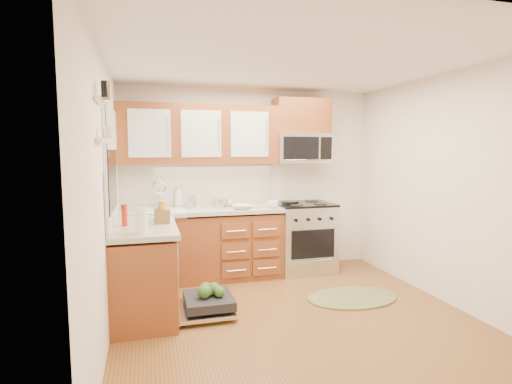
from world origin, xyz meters
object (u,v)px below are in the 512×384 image
object	(u,v)px
sink	(160,220)
cutting_board	(255,207)
upper_cabinets	(199,134)
skillet	(290,203)
stock_pot	(221,203)
bowl_a	(242,207)
paper_towel_roll	(141,221)
dishwasher	(205,305)
rug	(352,298)
range	(304,237)
bowl_b	(226,203)
cup	(273,204)
microwave	(302,148)

from	to	relation	value
sink	cutting_board	bearing A→B (deg)	-2.58
upper_cabinets	skillet	bearing A→B (deg)	-9.71
upper_cabinets	cutting_board	world-z (taller)	upper_cabinets
skillet	stock_pot	bearing A→B (deg)	174.48
upper_cabinets	stock_pot	world-z (taller)	upper_cabinets
cutting_board	bowl_a	xyz separation A→B (m)	(-0.21, -0.10, 0.02)
skillet	cutting_board	world-z (taller)	skillet
paper_towel_roll	skillet	bearing A→B (deg)	34.83
bowl_a	dishwasher	bearing A→B (deg)	-122.71
rug	stock_pot	world-z (taller)	stock_pot
skillet	paper_towel_roll	xyz separation A→B (m)	(-1.91, -1.33, 0.07)
skillet	bowl_a	xyz separation A→B (m)	(-0.69, -0.11, -0.02)
range	cutting_board	bearing A→B (deg)	-174.82
upper_cabinets	rug	distance (m)	2.74
range	dishwasher	bearing A→B (deg)	-143.73
upper_cabinets	bowl_b	distance (m)	0.98
dishwasher	bowl_b	bearing A→B (deg)	69.52
paper_towel_roll	cup	size ratio (longest dim) A/B	1.79
skillet	stock_pot	world-z (taller)	stock_pot
stock_pot	bowl_b	size ratio (longest dim) A/B	0.78
cutting_board	paper_towel_roll	world-z (taller)	paper_towel_roll
paper_towel_roll	bowl_b	size ratio (longest dim) A/B	0.96
range	rug	size ratio (longest dim) A/B	0.90
cup	paper_towel_roll	bearing A→B (deg)	-143.60
stock_pot	cutting_board	bearing A→B (deg)	-12.47
cup	stock_pot	bearing A→B (deg)	161.95
microwave	paper_towel_roll	distance (m)	2.69
cutting_board	bowl_b	world-z (taller)	bowl_b
bowl_b	rug	bearing A→B (deg)	-47.61
paper_towel_roll	bowl_a	size ratio (longest dim) A/B	1.01
bowl_a	sink	bearing A→B (deg)	171.10
range	microwave	distance (m)	1.23
skillet	cutting_board	xyz separation A→B (m)	(-0.49, -0.01, -0.04)
bowl_a	bowl_b	size ratio (longest dim) A/B	0.95
bowl_b	bowl_a	bearing A→B (deg)	-68.59
skillet	bowl_b	distance (m)	0.86
sink	paper_towel_roll	bearing A→B (deg)	-98.50
upper_cabinets	bowl_b	world-z (taller)	upper_cabinets
microwave	dishwasher	distance (m)	2.55
bowl_b	range	bearing A→B (deg)	-9.16
upper_cabinets	bowl_a	bearing A→B (deg)	-32.93
range	cup	xyz separation A→B (m)	(-0.50, -0.18, 0.50)
upper_cabinets	microwave	world-z (taller)	upper_cabinets
range	rug	distance (m)	1.23
sink	stock_pot	size ratio (longest dim) A/B	3.21
cutting_board	upper_cabinets	bearing A→B (deg)	163.13
skillet	sink	bearing A→B (deg)	178.44
sink	paper_towel_roll	size ratio (longest dim) A/B	2.61
upper_cabinets	sink	bearing A→B (deg)	-163.55
bowl_b	cup	bearing A→B (deg)	-32.37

